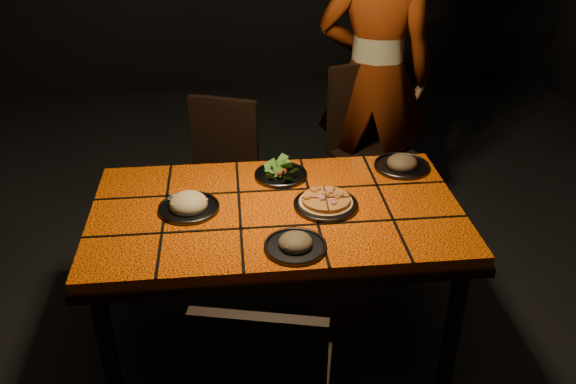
{
  "coord_description": "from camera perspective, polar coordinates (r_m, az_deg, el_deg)",
  "views": [
    {
      "loc": [
        -0.18,
        -2.25,
        2.13
      ],
      "look_at": [
        0.05,
        0.01,
        0.82
      ],
      "focal_mm": 38.0,
      "sensor_mm": 36.0,
      "label": 1
    }
  ],
  "objects": [
    {
      "name": "plate_pasta",
      "position": [
        2.65,
        -9.27,
        -1.22
      ],
      "size": [
        0.26,
        0.26,
        0.09
      ],
      "color": "#3A3A3F",
      "rests_on": "dining_table"
    },
    {
      "name": "dining_table",
      "position": [
        2.69,
        -1.07,
        -2.92
      ],
      "size": [
        1.62,
        0.92,
        0.75
      ],
      "color": "#FF5A08",
      "rests_on": "ground"
    },
    {
      "name": "chair_far_left",
      "position": [
        3.52,
        -6.43,
        2.35
      ],
      "size": [
        0.52,
        0.52,
        0.89
      ],
      "rotation": [
        0.0,
        0.0,
        -0.36
      ],
      "color": "black",
      "rests_on": "ground"
    },
    {
      "name": "diner",
      "position": [
        3.67,
        8.1,
        10.62
      ],
      "size": [
        0.78,
        0.62,
        1.87
      ],
      "primitive_type": "imported",
      "rotation": [
        0.0,
        0.0,
        2.85
      ],
      "color": "brown",
      "rests_on": "ground"
    },
    {
      "name": "plate_pizza",
      "position": [
        2.65,
        3.56,
        -1.03
      ],
      "size": [
        0.28,
        0.28,
        0.04
      ],
      "color": "#3A3A3F",
      "rests_on": "dining_table"
    },
    {
      "name": "room_shell",
      "position": [
        2.34,
        -1.27,
        14.37
      ],
      "size": [
        6.04,
        7.04,
        3.08
      ],
      "color": "black",
      "rests_on": "ground"
    },
    {
      "name": "plate_mushroom_a",
      "position": [
        2.38,
        0.7,
        -4.85
      ],
      "size": [
        0.25,
        0.25,
        0.08
      ],
      "color": "#3A3A3F",
      "rests_on": "dining_table"
    },
    {
      "name": "chair_far_right",
      "position": [
        3.68,
        7.8,
        4.9
      ],
      "size": [
        0.59,
        0.59,
        1.03
      ],
      "rotation": [
        0.0,
        0.0,
        0.34
      ],
      "color": "black",
      "rests_on": "ground"
    },
    {
      "name": "plate_salad",
      "position": [
        2.88,
        -0.68,
        1.9
      ],
      "size": [
        0.25,
        0.25,
        0.07
      ],
      "color": "#3A3A3F",
      "rests_on": "dining_table"
    },
    {
      "name": "plate_mushroom_b",
      "position": [
        3.01,
        10.63,
        2.64
      ],
      "size": [
        0.27,
        0.27,
        0.09
      ],
      "color": "#3A3A3F",
      "rests_on": "dining_table"
    }
  ]
}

